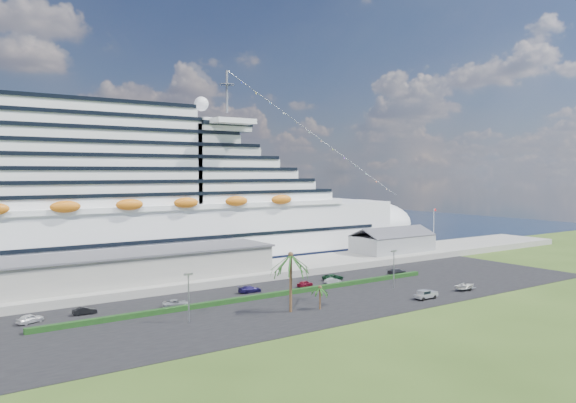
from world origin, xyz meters
TOP-DOWN VIEW (x-y plane):
  - ground at (0.00, 0.00)m, footprint 420.00×420.00m
  - asphalt_lot at (0.00, 11.00)m, footprint 140.00×38.00m
  - wharf at (0.00, 40.00)m, footprint 240.00×20.00m
  - water at (0.00, 130.00)m, footprint 420.00×160.00m
  - cruise_ship at (-21.53, 64.00)m, footprint 191.00×38.00m
  - terminal_building at (-25.00, 40.00)m, footprint 61.00×15.00m
  - port_shed at (52.00, 40.00)m, footprint 24.00×12.31m
  - flagpole at (70.04, 40.00)m, footprint 1.08×0.16m
  - hedge at (-8.00, 16.00)m, footprint 88.00×1.10m
  - lamp_post_left at (-28.00, 8.00)m, footprint 1.60×0.35m
  - lamp_post_right at (20.00, 8.00)m, footprint 1.60×0.35m
  - palm_tall at (-10.00, 4.00)m, footprint 8.82×8.82m
  - palm_short at (-4.50, 2.50)m, footprint 3.53×3.53m
  - parked_car_0 at (-49.92, 22.61)m, footprint 4.76×3.26m
  - parked_car_1 at (-40.95, 23.21)m, footprint 4.14×1.55m
  - parked_car_2 at (-25.48, 19.01)m, footprint 5.45×3.64m
  - parked_car_3 at (-7.71, 22.10)m, footprint 5.05×2.17m
  - parked_car_4 at (5.26, 20.28)m, footprint 4.33×2.52m
  - parked_car_5 at (12.54, 19.61)m, footprint 3.88×1.71m
  - parked_car_6 at (15.24, 22.78)m, footprint 5.33×3.07m
  - parked_car_7 at (32.47, 19.18)m, footprint 5.34×2.29m
  - pickup_truck at (17.77, -2.94)m, footprint 5.15×2.06m
  - boat_trailer at (30.93, -2.38)m, footprint 5.67×3.98m

SIDE VIEW (x-z plane):
  - ground at x=0.00m, z-range 0.00..0.00m
  - water at x=0.00m, z-range 0.00..0.02m
  - asphalt_lot at x=0.00m, z-range 0.00..0.12m
  - hedge at x=-8.00m, z-range 0.12..1.02m
  - parked_car_5 at x=12.54m, z-range 0.12..1.36m
  - parked_car_1 at x=-40.95m, z-range 0.12..1.47m
  - parked_car_4 at x=5.26m, z-range 0.12..1.50m
  - parked_car_2 at x=-25.48m, z-range 0.12..1.51m
  - parked_car_6 at x=15.24m, z-range 0.12..1.52m
  - parked_car_3 at x=-7.71m, z-range 0.12..1.57m
  - parked_car_0 at x=-49.92m, z-range 0.12..1.63m
  - parked_car_7 at x=32.47m, z-range 0.12..1.65m
  - wharf at x=0.00m, z-range 0.00..1.80m
  - pickup_truck at x=17.77m, z-range 0.21..2.02m
  - boat_trailer at x=30.93m, z-range 0.38..1.97m
  - palm_short at x=-4.50m, z-range 1.38..5.95m
  - port_shed at x=52.00m, z-range 0.71..8.08m
  - terminal_building at x=-25.00m, z-range 1.86..8.16m
  - lamp_post_left at x=-28.00m, z-range 1.21..9.48m
  - lamp_post_right at x=20.00m, z-range 1.21..9.48m
  - flagpole at x=70.04m, z-range 2.27..14.27m
  - palm_tall at x=-10.00m, z-range 3.64..14.77m
  - cruise_ship at x=-21.53m, z-range -10.31..43.69m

